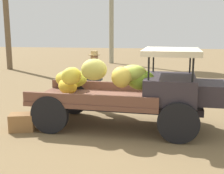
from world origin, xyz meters
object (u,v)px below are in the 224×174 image
loose_banana_bunch (110,100)px  wooden_crate (22,122)px  truck (131,89)px  farmer (94,77)px

loose_banana_bunch → wooden_crate: bearing=-121.1°
truck → farmer: 1.86m
truck → wooden_crate: truck is taller
truck → loose_banana_bunch: truck is taller
wooden_crate → farmer: bearing=58.2°
wooden_crate → loose_banana_bunch: size_ratio=1.04×
farmer → truck: bearing=51.3°
truck → wooden_crate: bearing=-162.8°
truck → loose_banana_bunch: (-0.84, 2.06, -0.79)m
farmer → wooden_crate: farmer is taller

